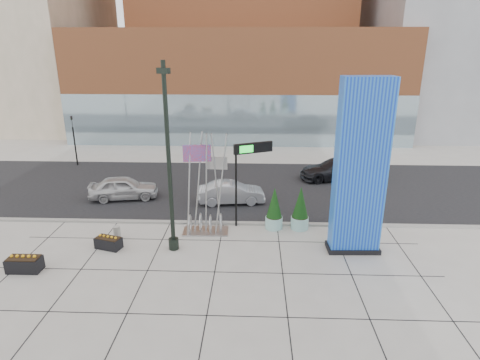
{
  "coord_description": "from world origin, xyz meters",
  "views": [
    {
      "loc": [
        2.7,
        -16.4,
        9.56
      ],
      "look_at": [
        2.01,
        2.0,
        3.3
      ],
      "focal_mm": 30.0,
      "sensor_mm": 36.0,
      "label": 1
    }
  ],
  "objects_px": {
    "public_art_sculpture": "(205,207)",
    "car_silver_mid": "(231,193)",
    "lamp_post": "(170,178)",
    "blue_pylon": "(360,172)",
    "car_white_west": "(124,188)",
    "concrete_bollard": "(117,233)",
    "overhead_street_sign": "(251,157)"
  },
  "relations": [
    {
      "from": "car_white_west",
      "to": "concrete_bollard",
      "type": "bearing_deg",
      "value": -176.82
    },
    {
      "from": "public_art_sculpture",
      "to": "car_silver_mid",
      "type": "relative_size",
      "value": 1.31
    },
    {
      "from": "blue_pylon",
      "to": "lamp_post",
      "type": "height_order",
      "value": "lamp_post"
    },
    {
      "from": "concrete_bollard",
      "to": "overhead_street_sign",
      "type": "height_order",
      "value": "overhead_street_sign"
    },
    {
      "from": "blue_pylon",
      "to": "concrete_bollard",
      "type": "xyz_separation_m",
      "value": [
        -11.88,
        0.74,
        -3.65
      ]
    },
    {
      "from": "concrete_bollard",
      "to": "car_white_west",
      "type": "distance_m",
      "value": 5.82
    },
    {
      "from": "overhead_street_sign",
      "to": "car_silver_mid",
      "type": "height_order",
      "value": "overhead_street_sign"
    },
    {
      "from": "lamp_post",
      "to": "car_silver_mid",
      "type": "xyz_separation_m",
      "value": [
        2.49,
        6.1,
        -2.97
      ]
    },
    {
      "from": "lamp_post",
      "to": "public_art_sculpture",
      "type": "distance_m",
      "value": 3.26
    },
    {
      "from": "public_art_sculpture",
      "to": "overhead_street_sign",
      "type": "distance_m",
      "value": 3.57
    },
    {
      "from": "lamp_post",
      "to": "car_white_west",
      "type": "height_order",
      "value": "lamp_post"
    },
    {
      "from": "overhead_street_sign",
      "to": "blue_pylon",
      "type": "bearing_deg",
      "value": -50.72
    },
    {
      "from": "public_art_sculpture",
      "to": "blue_pylon",
      "type": "bearing_deg",
      "value": -14.79
    },
    {
      "from": "car_silver_mid",
      "to": "car_white_west",
      "type": "bearing_deg",
      "value": 79.26
    },
    {
      "from": "overhead_street_sign",
      "to": "car_white_west",
      "type": "relative_size",
      "value": 1.07
    },
    {
      "from": "lamp_post",
      "to": "car_silver_mid",
      "type": "bearing_deg",
      "value": 67.81
    },
    {
      "from": "blue_pylon",
      "to": "public_art_sculpture",
      "type": "height_order",
      "value": "blue_pylon"
    },
    {
      "from": "car_silver_mid",
      "to": "overhead_street_sign",
      "type": "bearing_deg",
      "value": -166.42
    },
    {
      "from": "lamp_post",
      "to": "car_white_west",
      "type": "distance_m",
      "value": 8.51
    },
    {
      "from": "lamp_post",
      "to": "public_art_sculpture",
      "type": "height_order",
      "value": "lamp_post"
    },
    {
      "from": "concrete_bollard",
      "to": "car_white_west",
      "type": "height_order",
      "value": "car_white_west"
    },
    {
      "from": "lamp_post",
      "to": "overhead_street_sign",
      "type": "relative_size",
      "value": 1.93
    },
    {
      "from": "public_art_sculpture",
      "to": "car_silver_mid",
      "type": "distance_m",
      "value": 4.37
    },
    {
      "from": "public_art_sculpture",
      "to": "car_white_west",
      "type": "distance_m",
      "value": 7.53
    },
    {
      "from": "overhead_street_sign",
      "to": "car_white_west",
      "type": "height_order",
      "value": "overhead_street_sign"
    },
    {
      "from": "lamp_post",
      "to": "public_art_sculpture",
      "type": "xyz_separation_m",
      "value": [
        1.36,
        1.95,
        -2.23
      ]
    },
    {
      "from": "blue_pylon",
      "to": "lamp_post",
      "type": "relative_size",
      "value": 0.93
    },
    {
      "from": "car_white_west",
      "to": "overhead_street_sign",
      "type": "bearing_deg",
      "value": -125.69
    },
    {
      "from": "concrete_bollard",
      "to": "blue_pylon",
      "type": "bearing_deg",
      "value": -3.56
    },
    {
      "from": "public_art_sculpture",
      "to": "car_silver_mid",
      "type": "height_order",
      "value": "public_art_sculpture"
    },
    {
      "from": "blue_pylon",
      "to": "public_art_sculpture",
      "type": "bearing_deg",
      "value": 164.77
    },
    {
      "from": "public_art_sculpture",
      "to": "overhead_street_sign",
      "type": "bearing_deg",
      "value": 17.11
    }
  ]
}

